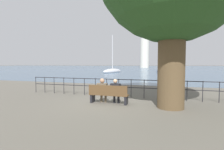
% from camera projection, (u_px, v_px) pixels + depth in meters
% --- Properties ---
extents(ground_plane, '(1000.00, 1000.00, 0.00)m').
position_uv_depth(ground_plane, '(109.00, 103.00, 8.45)').
color(ground_plane, '#605B51').
extents(harbor_water, '(600.00, 300.00, 0.01)m').
position_uv_depth(harbor_water, '(164.00, 67.00, 158.62)').
color(harbor_water, '#47607A').
rests_on(harbor_water, ground_plane).
extents(park_bench, '(1.91, 0.45, 0.90)m').
position_uv_depth(park_bench, '(108.00, 95.00, 8.37)').
color(park_bench, brown).
rests_on(park_bench, ground_plane).
extents(seated_person_left, '(0.48, 0.35, 1.21)m').
position_uv_depth(seated_person_left, '(102.00, 89.00, 8.53)').
color(seated_person_left, brown).
rests_on(seated_person_left, ground_plane).
extents(seated_person_right, '(0.46, 0.35, 1.19)m').
position_uv_depth(seated_person_right, '(116.00, 90.00, 8.33)').
color(seated_person_right, black).
rests_on(seated_person_right, ground_plane).
extents(promenade_railing, '(11.75, 0.04, 1.05)m').
position_uv_depth(promenade_railing, '(119.00, 85.00, 10.10)').
color(promenade_railing, black).
rests_on(promenade_railing, ground_plane).
extents(sailboat_1, '(3.17, 8.55, 9.11)m').
position_uv_depth(sailboat_1, '(112.00, 71.00, 41.14)').
color(sailboat_1, silver).
rests_on(sailboat_1, ground_plane).
extents(sailboat_3, '(2.82, 7.27, 11.74)m').
position_uv_depth(sailboat_3, '(161.00, 71.00, 42.57)').
color(sailboat_3, navy).
rests_on(sailboat_3, ground_plane).
extents(harbor_lighthouse, '(5.17, 5.17, 20.97)m').
position_uv_depth(harbor_lighthouse, '(145.00, 51.00, 102.25)').
color(harbor_lighthouse, silver).
rests_on(harbor_lighthouse, ground_plane).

